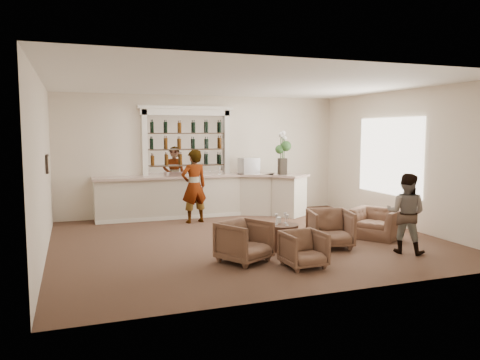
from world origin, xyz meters
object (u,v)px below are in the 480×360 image
at_px(cocktail_table, 282,237).
at_px(guest, 406,213).
at_px(espresso_machine, 249,166).
at_px(sommelier, 194,186).
at_px(armchair_left, 244,241).
at_px(armchair_far, 377,223).
at_px(flower_vase, 283,150).
at_px(armchair_right, 330,229).
at_px(bar_counter, 203,196).
at_px(armchair_center, 304,249).

relative_size(cocktail_table, guest, 0.41).
xyz_separation_m(cocktail_table, espresso_machine, (0.79, 3.94, 1.11)).
xyz_separation_m(sommelier, armchair_left, (-0.05, -3.81, -0.56)).
distance_m(armchair_far, espresso_machine, 4.17).
relative_size(sommelier, flower_vase, 1.59).
height_order(sommelier, armchair_right, sommelier).
relative_size(guest, armchair_far, 1.57).
relative_size(bar_counter, armchair_center, 8.33).
bearing_deg(armchair_right, cocktail_table, -175.33).
bearing_deg(guest, bar_counter, -12.78).
xyz_separation_m(bar_counter, cocktail_table, (0.52, -3.98, -0.32)).
bearing_deg(sommelier, armchair_right, 108.64).
relative_size(bar_counter, flower_vase, 4.88).
distance_m(sommelier, guest, 5.26).
relative_size(cocktail_table, armchair_center, 0.91).
bearing_deg(sommelier, armchair_far, 126.75).
distance_m(sommelier, armchair_far, 4.53).
relative_size(guest, espresso_machine, 3.05).
bearing_deg(armchair_left, espresso_machine, 39.42).
relative_size(armchair_far, espresso_machine, 1.94).
bearing_deg(cocktail_table, espresso_machine, 78.65).
bearing_deg(armchair_right, armchair_left, -154.27).
height_order(armchair_center, espresso_machine, espresso_machine).
xyz_separation_m(cocktail_table, armchair_right, (0.98, -0.16, 0.13)).
relative_size(guest, armchair_center, 2.23).
bearing_deg(armchair_right, bar_counter, 123.99).
bearing_deg(armchair_right, armchair_far, 29.54).
distance_m(cocktail_table, armchair_far, 2.38).
xyz_separation_m(cocktail_table, guest, (2.11, -1.02, 0.51)).
distance_m(sommelier, espresso_machine, 1.93).
distance_m(armchair_center, armchair_right, 1.56).
relative_size(guest, armchair_right, 1.83).
distance_m(guest, armchair_far, 1.34).
height_order(guest, armchair_far, guest).
xyz_separation_m(armchair_right, armchair_far, (1.39, 0.39, -0.06)).
xyz_separation_m(bar_counter, armchair_far, (2.89, -3.75, -0.26)).
distance_m(armchair_left, armchair_far, 3.47).
bearing_deg(armchair_center, sommelier, 97.74).
xyz_separation_m(bar_counter, armchair_right, (1.50, -4.14, -0.19)).
distance_m(bar_counter, espresso_machine, 1.53).
height_order(cocktail_table, sommelier, sommelier).
relative_size(sommelier, espresso_machine, 3.72).
bearing_deg(bar_counter, sommelier, -120.74).
xyz_separation_m(espresso_machine, flower_vase, (0.78, -0.54, 0.44)).
xyz_separation_m(armchair_left, armchair_right, (1.99, 0.41, 0.01)).
bearing_deg(armchair_center, bar_counter, 91.57).
bearing_deg(armchair_left, armchair_center, -66.46).
height_order(armchair_center, armchair_right, armchair_right).
relative_size(sommelier, armchair_far, 1.91).
height_order(guest, armchair_left, guest).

